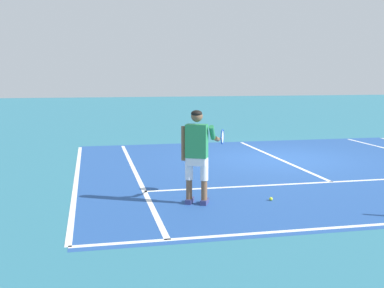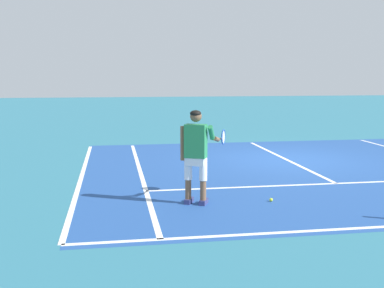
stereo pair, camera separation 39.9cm
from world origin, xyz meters
name	(u,v)px [view 1 (the left image)]	position (x,y,z in m)	size (l,w,h in m)	color
ground_plane	(278,159)	(0.00, 0.00, 0.00)	(80.00, 80.00, 0.00)	teal
court_inner_surface	(298,167)	(0.00, -1.29, 0.00)	(10.98, 9.72, 0.00)	#234C93
line_service	(331,182)	(0.00, -3.03, 0.00)	(8.23, 0.10, 0.01)	white
line_centre_service	(276,158)	(0.00, 0.17, 0.00)	(0.10, 6.40, 0.01)	white
line_singles_left	(136,174)	(-4.12, -1.29, 0.00)	(0.10, 9.32, 0.01)	white
line_doubles_left	(77,177)	(-5.49, -1.29, 0.00)	(0.10, 9.32, 0.01)	white
tennis_player	(197,150)	(-3.27, -4.14, 0.99)	(0.99, 0.95, 1.71)	navy
tennis_ball_near_feet	(271,199)	(-1.88, -4.22, 0.03)	(0.07, 0.07, 0.07)	#CCE02D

